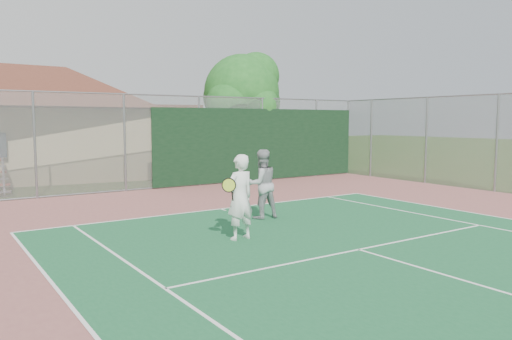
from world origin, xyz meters
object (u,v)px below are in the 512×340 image
(tree, at_px, (244,95))
(player_grey_back, at_px, (262,185))
(player_white_front, at_px, (240,198))
(clubhouse, at_px, (39,111))

(tree, bearing_deg, player_grey_back, -119.88)
(tree, xyz_separation_m, player_grey_back, (-5.00, -8.70, -2.81))
(player_white_front, height_order, player_grey_back, player_white_front)
(player_white_front, bearing_deg, player_grey_back, -141.11)
(tree, distance_m, player_grey_back, 10.42)
(player_white_front, bearing_deg, clubhouse, -91.90)
(clubhouse, height_order, player_grey_back, clubhouse)
(clubhouse, xyz_separation_m, tree, (7.68, -5.56, 0.73))
(clubhouse, distance_m, tree, 9.51)
(tree, relative_size, player_grey_back, 3.14)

